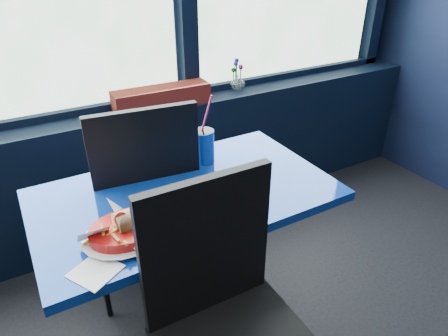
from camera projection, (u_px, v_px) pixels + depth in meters
window_sill at (79, 185)px, 2.33m from camera, size 5.00×0.26×0.80m
near_table at (188, 227)px, 1.72m from camera, size 1.20×0.70×0.75m
chair_near_front at (228, 316)px, 1.27m from camera, size 0.48×0.48×1.04m
chair_near_back at (138, 191)px, 1.88m from camera, size 0.54×0.54×1.07m
planter_box at (162, 97)px, 2.32m from camera, size 0.57×0.16×0.11m
flower_vase at (238, 80)px, 2.58m from camera, size 0.10×0.11×0.20m
food_basket at (130, 227)px, 1.36m from camera, size 0.34×0.34×0.10m
ketchup_bottle at (147, 159)px, 1.69m from camera, size 0.05×0.05×0.19m
soda_cup at (204, 146)px, 1.81m from camera, size 0.10×0.10×0.33m
napkin at (95, 271)px, 1.23m from camera, size 0.18×0.18×0.00m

